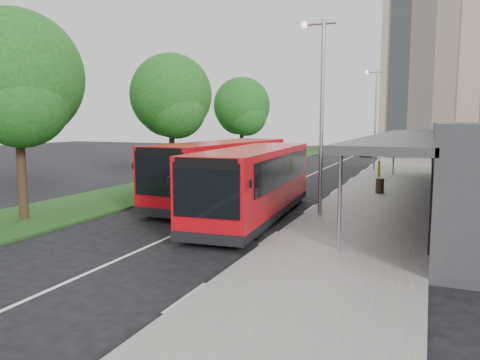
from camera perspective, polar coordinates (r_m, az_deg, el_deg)
The scene contains 16 objects.
ground at distance 19.54m, azimuth -3.80°, elevation -4.84°, with size 120.00×120.00×0.00m, color black.
pavement at distance 37.46m, azimuth 18.38°, elevation 0.68°, with size 5.00×80.00×0.15m, color slate.
grass_verge at distance 40.43m, azimuth -0.32°, elevation 1.46°, with size 5.00×80.00×0.10m, color #184215.
lane_centre_line at distance 33.50m, azimuth 7.50°, elevation 0.15°, with size 0.12×70.00×0.01m, color silver.
kerb_dashes at distance 36.75m, azimuth 14.07°, elevation 0.61°, with size 0.12×56.00×0.01m.
tree_near at distance 21.02m, azimuth -25.49°, elevation 10.36°, with size 5.28×5.28×8.49m.
tree_mid at distance 30.44m, azimuth -8.37°, elevation 9.58°, with size 5.19×5.19×8.34m.
tree_far at distance 41.23m, azimuth 0.22°, elevation 8.59°, with size 4.91×4.91×7.89m.
lamp_post_near at distance 19.66m, azimuth 9.71°, elevation 8.98°, with size 1.44×0.28×8.00m.
lamp_post_far at distance 39.41m, azimuth 16.09°, elevation 7.84°, with size 1.44×0.28×8.00m.
bus_main at distance 19.42m, azimuth 1.73°, elevation -0.35°, with size 3.33×10.60×2.96m.
bus_second at distance 23.40m, azimuth -2.22°, elevation 1.04°, with size 3.39×10.92×3.05m.
litter_bin at distance 26.72m, azimuth 16.67°, elevation -0.69°, with size 0.45×0.45×0.80m, color #352115.
bollard at distance 34.66m, azimuth 16.58°, elevation 1.32°, with size 0.18×0.18×1.13m, color yellow.
car_near at distance 56.90m, azimuth 15.10°, elevation 3.34°, with size 1.23×3.06×1.04m, color #5D0D16.
car_far at distance 63.04m, azimuth 13.43°, elevation 3.87°, with size 1.40×4.01×1.32m, color navy.
Camera 1 is at (8.39, -17.18, 4.05)m, focal length 35.00 mm.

